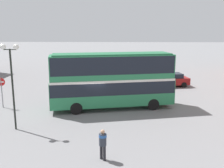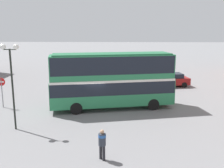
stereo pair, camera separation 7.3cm
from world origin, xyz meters
name	(u,v)px [view 1 (the left image)]	position (x,y,z in m)	size (l,w,h in m)	color
ground_plane	(91,110)	(0.00, 0.00, 0.00)	(240.00, 240.00, 0.00)	slate
double_decker_bus	(112,77)	(1.71, 0.70, 2.69)	(10.61, 4.66, 4.72)	#287A4C
pedestrian_foreground	(103,141)	(1.55, -8.42, 1.01)	(0.58, 0.58, 1.65)	#232328
parked_car_kerb_near	(102,70)	(-0.40, 17.00, 0.78)	(4.25, 1.97, 1.56)	slate
parked_car_kerb_far	(171,80)	(8.44, 9.73, 0.80)	(4.26, 2.55, 1.58)	maroon
street_lamp_twin_globe	(11,67)	(-4.65, -4.38, 4.29)	(1.20, 0.36, 5.74)	black
no_entry_sign	(1,87)	(-7.77, 0.61, 1.77)	(0.69, 0.08, 2.60)	gray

